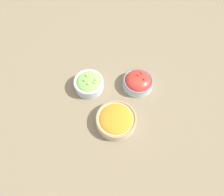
{
  "coord_description": "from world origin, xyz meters",
  "views": [
    {
      "loc": [
        0.49,
        0.11,
        0.94
      ],
      "look_at": [
        0.0,
        0.0,
        0.03
      ],
      "focal_mm": 35.0,
      "sensor_mm": 36.0,
      "label": 1
    }
  ],
  "objects": [
    {
      "name": "ground_plane",
      "position": [
        0.0,
        0.0,
        0.0
      ],
      "size": [
        3.0,
        3.0,
        0.0
      ],
      "primitive_type": "plane",
      "color": "#75664C"
    },
    {
      "name": "bowl_carrots",
      "position": [
        0.1,
        0.04,
        0.03
      ],
      "size": [
        0.19,
        0.19,
        0.06
      ],
      "color": "beige",
      "rests_on": "ground_plane"
    },
    {
      "name": "bowl_cherry_tomatoes",
      "position": [
        -0.12,
        0.11,
        0.03
      ],
      "size": [
        0.15,
        0.15,
        0.08
      ],
      "color": "#B2C1CC",
      "rests_on": "ground_plane"
    },
    {
      "name": "bowl_lettuce",
      "position": [
        -0.05,
        -0.13,
        0.04
      ],
      "size": [
        0.14,
        0.14,
        0.08
      ],
      "color": "#B2C1CC",
      "rests_on": "ground_plane"
    }
  ]
}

